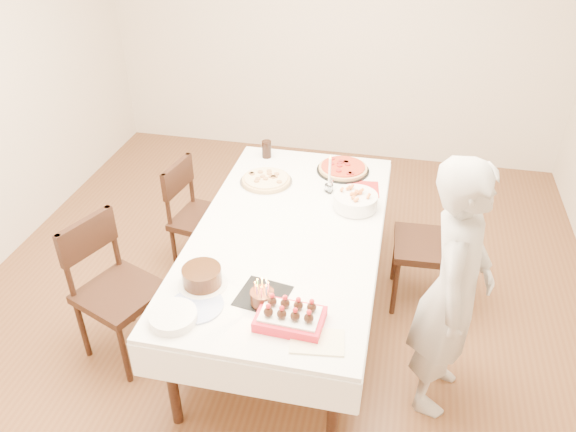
% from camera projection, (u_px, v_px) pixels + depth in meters
% --- Properties ---
extents(floor, '(5.00, 5.00, 0.00)m').
position_uv_depth(floor, '(278.00, 308.00, 4.00)').
color(floor, brown).
rests_on(floor, ground).
extents(wall_back, '(4.50, 0.04, 2.70)m').
position_uv_depth(wall_back, '(337.00, 23.00, 5.29)').
color(wall_back, beige).
rests_on(wall_back, floor).
extents(dining_table, '(1.81, 2.40, 0.75)m').
position_uv_depth(dining_table, '(288.00, 277.00, 3.70)').
color(dining_table, white).
rests_on(dining_table, floor).
extents(chair_right_savory, '(0.51, 0.51, 0.95)m').
position_uv_depth(chair_right_savory, '(427.00, 245.00, 3.82)').
color(chair_right_savory, black).
rests_on(chair_right_savory, floor).
extents(chair_left_savory, '(0.52, 0.52, 0.88)m').
position_uv_depth(chair_left_savory, '(204.00, 219.00, 4.15)').
color(chair_left_savory, black).
rests_on(chair_left_savory, floor).
extents(chair_left_dessert, '(0.63, 0.63, 0.95)m').
position_uv_depth(chair_left_dessert, '(120.00, 293.00, 3.42)').
color(chair_left_dessert, black).
rests_on(chair_left_dessert, floor).
extents(person, '(0.49, 0.64, 1.57)m').
position_uv_depth(person, '(453.00, 291.00, 2.96)').
color(person, '#B7B2AC').
rests_on(person, floor).
extents(pizza_white, '(0.46, 0.46, 0.04)m').
position_uv_depth(pizza_white, '(266.00, 180.00, 3.97)').
color(pizza_white, beige).
rests_on(pizza_white, dining_table).
extents(pizza_pepperoni, '(0.47, 0.47, 0.04)m').
position_uv_depth(pizza_pepperoni, '(343.00, 168.00, 4.11)').
color(pizza_pepperoni, red).
rests_on(pizza_pepperoni, dining_table).
extents(red_placemat, '(0.24, 0.24, 0.01)m').
position_uv_depth(red_placemat, '(363.00, 189.00, 3.91)').
color(red_placemat, '#B21E1E').
rests_on(red_placemat, dining_table).
extents(pasta_bowl, '(0.30, 0.30, 0.09)m').
position_uv_depth(pasta_bowl, '(355.00, 201.00, 3.68)').
color(pasta_bowl, white).
rests_on(pasta_bowl, dining_table).
extents(taper_candle, '(0.08, 0.08, 0.28)m').
position_uv_depth(taper_candle, '(330.00, 173.00, 3.81)').
color(taper_candle, white).
rests_on(taper_candle, dining_table).
extents(shaker_pair, '(0.10, 0.10, 0.09)m').
position_uv_depth(shaker_pair, '(330.00, 188.00, 3.84)').
color(shaker_pair, white).
rests_on(shaker_pair, dining_table).
extents(cola_glass, '(0.08, 0.08, 0.13)m').
position_uv_depth(cola_glass, '(267.00, 149.00, 4.27)').
color(cola_glass, black).
rests_on(cola_glass, dining_table).
extents(layer_cake, '(0.32, 0.32, 0.11)m').
position_uv_depth(layer_cake, '(202.00, 277.00, 3.03)').
color(layer_cake, '#351C0D').
rests_on(layer_cake, dining_table).
extents(cake_board, '(0.30, 0.30, 0.01)m').
position_uv_depth(cake_board, '(263.00, 296.00, 2.98)').
color(cake_board, black).
rests_on(cake_board, dining_table).
extents(birthday_cake, '(0.14, 0.14, 0.14)m').
position_uv_depth(birthday_cake, '(262.00, 292.00, 2.89)').
color(birthday_cake, '#3A1810').
rests_on(birthday_cake, dining_table).
extents(strawberry_box, '(0.35, 0.24, 0.08)m').
position_uv_depth(strawberry_box, '(290.00, 317.00, 2.79)').
color(strawberry_box, red).
rests_on(strawberry_box, dining_table).
extents(box_lid, '(0.28, 0.21, 0.02)m').
position_uv_depth(box_lid, '(317.00, 342.00, 2.71)').
color(box_lid, beige).
rests_on(box_lid, dining_table).
extents(plate_stack, '(0.27, 0.27, 0.05)m').
position_uv_depth(plate_stack, '(173.00, 317.00, 2.82)').
color(plate_stack, white).
rests_on(plate_stack, dining_table).
extents(china_plate, '(0.37, 0.37, 0.01)m').
position_uv_depth(china_plate, '(197.00, 305.00, 2.91)').
color(china_plate, white).
rests_on(china_plate, dining_table).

